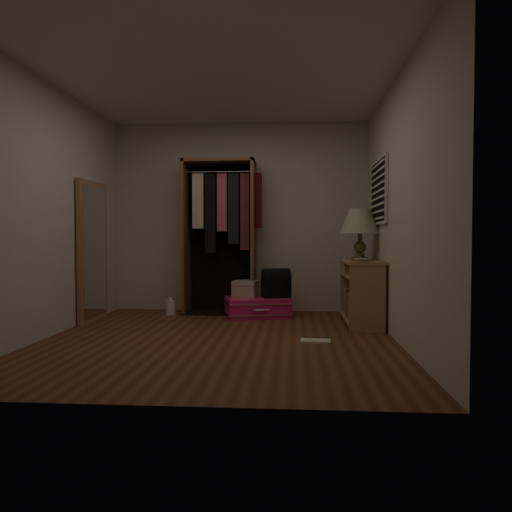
% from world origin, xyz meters
% --- Properties ---
extents(ground, '(4.00, 4.00, 0.00)m').
position_xyz_m(ground, '(0.00, 0.00, 0.00)').
color(ground, '#562D18').
rests_on(ground, ground).
extents(room_walls, '(3.52, 4.02, 2.60)m').
position_xyz_m(room_walls, '(0.08, 0.04, 1.50)').
color(room_walls, beige).
rests_on(room_walls, ground).
extents(console_bookshelf, '(0.42, 1.12, 0.75)m').
position_xyz_m(console_bookshelf, '(1.54, 1.04, 0.39)').
color(console_bookshelf, '#A97C52').
rests_on(console_bookshelf, ground).
extents(open_wardrobe, '(1.04, 0.50, 2.05)m').
position_xyz_m(open_wardrobe, '(-0.21, 1.77, 1.21)').
color(open_wardrobe, brown).
rests_on(open_wardrobe, ground).
extents(floor_mirror, '(0.06, 0.80, 1.70)m').
position_xyz_m(floor_mirror, '(-1.70, 1.00, 0.85)').
color(floor_mirror, '#9C6F4B').
rests_on(floor_mirror, ground).
extents(pink_suitcase, '(0.93, 0.77, 0.25)m').
position_xyz_m(pink_suitcase, '(0.28, 1.46, 0.12)').
color(pink_suitcase, '#D21964').
rests_on(pink_suitcase, ground).
extents(train_case, '(0.36, 0.29, 0.23)m').
position_xyz_m(train_case, '(0.12, 1.51, 0.35)').
color(train_case, tan).
rests_on(train_case, pink_suitcase).
extents(black_bag, '(0.40, 0.32, 0.38)m').
position_xyz_m(black_bag, '(0.52, 1.50, 0.44)').
color(black_bag, black).
rests_on(black_bag, pink_suitcase).
extents(table_lamp, '(0.56, 0.56, 0.61)m').
position_xyz_m(table_lamp, '(1.54, 1.18, 1.20)').
color(table_lamp, '#49562A').
rests_on(table_lamp, console_bookshelf).
extents(brass_tray, '(0.36, 0.36, 0.02)m').
position_xyz_m(brass_tray, '(1.54, 0.88, 0.76)').
color(brass_tray, '#AF7D43').
rests_on(brass_tray, console_bookshelf).
extents(ceramic_bowl, '(0.18, 0.18, 0.04)m').
position_xyz_m(ceramic_bowl, '(1.49, 0.63, 0.77)').
color(ceramic_bowl, '#9BBA9E').
rests_on(ceramic_bowl, console_bookshelf).
extents(white_jug, '(0.16, 0.16, 0.23)m').
position_xyz_m(white_jug, '(-0.88, 1.55, 0.10)').
color(white_jug, silver).
rests_on(white_jug, ground).
extents(floor_book, '(0.31, 0.25, 0.03)m').
position_xyz_m(floor_book, '(0.96, -0.05, 0.01)').
color(floor_book, beige).
rests_on(floor_book, ground).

